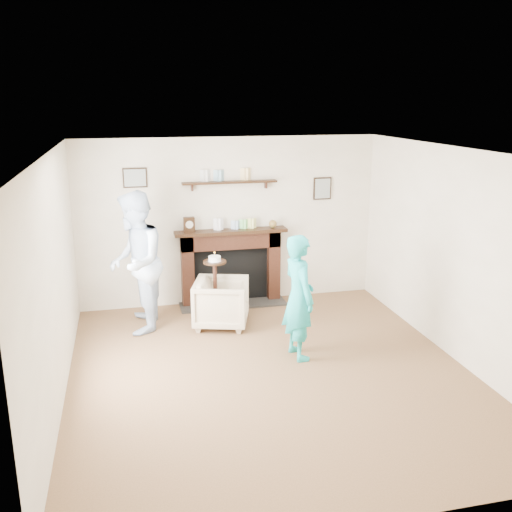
# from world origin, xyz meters

# --- Properties ---
(ground) EXTENTS (5.00, 5.00, 0.00)m
(ground) POSITION_xyz_m (0.00, 0.00, 0.00)
(ground) COLOR brown
(ground) RESTS_ON ground
(room_shell) EXTENTS (4.54, 5.02, 2.52)m
(room_shell) POSITION_xyz_m (-0.00, 0.69, 1.62)
(room_shell) COLOR beige
(room_shell) RESTS_ON ground
(armchair) EXTENTS (0.90, 0.88, 0.66)m
(armchair) POSITION_xyz_m (-0.30, 1.52, 0.00)
(armchair) COLOR tan
(armchair) RESTS_ON ground
(man) EXTENTS (0.81, 0.99, 1.89)m
(man) POSITION_xyz_m (-1.42, 1.63, 0.00)
(man) COLOR silver
(man) RESTS_ON ground
(woman) EXTENTS (0.44, 0.60, 1.52)m
(woman) POSITION_xyz_m (0.43, 0.36, 0.00)
(woman) COLOR #21BCC0
(woman) RESTS_ON ground
(pedestal_table) EXTENTS (0.32, 0.32, 1.02)m
(pedestal_table) POSITION_xyz_m (-0.36, 1.68, 0.62)
(pedestal_table) COLOR black
(pedestal_table) RESTS_ON ground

